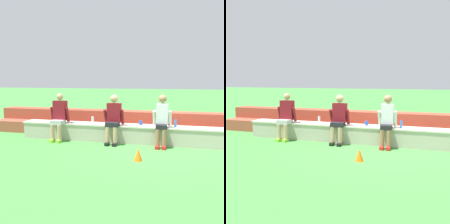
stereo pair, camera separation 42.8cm
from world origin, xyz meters
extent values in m
plane|color=#428E3D|center=(0.00, 0.00, 0.00)|extent=(80.00, 80.00, 0.00)
cube|color=#B7AF9E|center=(0.00, 0.25, 0.24)|extent=(8.14, 0.50, 0.49)
cube|color=beige|center=(0.00, 0.25, 0.47)|extent=(8.18, 0.54, 0.04)
cube|color=#A24B37|center=(0.00, 0.93, 0.18)|extent=(11.36, 0.59, 0.37)
cube|color=#99432E|center=(0.00, 1.53, 0.37)|extent=(11.36, 0.59, 0.73)
cylinder|color=tan|center=(-3.02, -0.23, 0.24)|extent=(0.11, 0.11, 0.49)
cylinder|color=tan|center=(-2.81, -0.23, 0.24)|extent=(0.11, 0.11, 0.49)
cube|color=#8CD833|center=(-3.02, -0.27, 0.04)|extent=(0.10, 0.22, 0.08)
cube|color=#8CD833|center=(-2.81, -0.27, 0.04)|extent=(0.10, 0.22, 0.08)
cube|color=#B2B2B7|center=(-2.92, -0.09, 0.54)|extent=(0.34, 0.34, 0.12)
cube|color=maroon|center=(-2.92, 0.07, 0.87)|extent=(0.38, 0.20, 0.54)
sphere|color=tan|center=(-2.92, 0.07, 1.26)|extent=(0.19, 0.19, 0.19)
cylinder|color=maroon|center=(-3.16, 0.05, 0.75)|extent=(0.08, 0.17, 0.43)
cylinder|color=maroon|center=(-2.68, 0.05, 0.75)|extent=(0.08, 0.19, 0.43)
cylinder|color=tan|center=(-1.42, -0.20, 0.24)|extent=(0.11, 0.11, 0.49)
cylinder|color=tan|center=(-1.21, -0.20, 0.24)|extent=(0.11, 0.11, 0.49)
cube|color=black|center=(-1.42, -0.24, 0.04)|extent=(0.10, 0.22, 0.08)
cube|color=black|center=(-1.21, -0.24, 0.04)|extent=(0.10, 0.22, 0.08)
cube|color=black|center=(-1.32, -0.08, 0.54)|extent=(0.34, 0.31, 0.12)
cube|color=maroon|center=(-1.32, 0.10, 0.85)|extent=(0.38, 0.20, 0.50)
sphere|color=tan|center=(-1.32, 0.10, 1.23)|extent=(0.21, 0.21, 0.21)
cylinder|color=maroon|center=(-1.56, 0.08, 0.74)|extent=(0.08, 0.25, 0.42)
cylinder|color=maroon|center=(-1.08, 0.08, 0.74)|extent=(0.08, 0.20, 0.42)
cylinder|color=#996B4C|center=(-0.10, -0.21, 0.24)|extent=(0.11, 0.11, 0.49)
cylinder|color=#996B4C|center=(0.06, -0.21, 0.24)|extent=(0.11, 0.11, 0.49)
cube|color=red|center=(-0.10, -0.25, 0.04)|extent=(0.10, 0.22, 0.08)
cube|color=red|center=(0.06, -0.25, 0.04)|extent=(0.10, 0.22, 0.08)
cube|color=black|center=(-0.02, -0.08, 0.54)|extent=(0.27, 0.32, 0.12)
cube|color=white|center=(-0.02, 0.10, 0.86)|extent=(0.30, 0.20, 0.52)
sphere|color=#996B4C|center=(-0.02, 0.10, 1.25)|extent=(0.21, 0.21, 0.21)
cylinder|color=white|center=(-0.22, 0.08, 0.74)|extent=(0.08, 0.23, 0.42)
cylinder|color=white|center=(0.18, 0.08, 0.74)|extent=(0.08, 0.20, 0.43)
cylinder|color=silver|center=(-2.00, 0.28, 0.59)|extent=(0.07, 0.07, 0.20)
cylinder|color=red|center=(-2.00, 0.28, 0.70)|extent=(0.04, 0.04, 0.02)
cylinder|color=blue|center=(0.33, 0.23, 0.59)|extent=(0.06, 0.06, 0.19)
cylinder|color=blue|center=(0.33, 0.23, 0.69)|extent=(0.04, 0.04, 0.02)
cylinder|color=blue|center=(-3.24, 0.29, 0.55)|extent=(0.09, 0.09, 0.11)
cylinder|color=blue|center=(-0.61, 0.29, 0.55)|extent=(0.09, 0.09, 0.12)
cone|color=orange|center=(-0.41, -1.36, 0.13)|extent=(0.19, 0.19, 0.27)
camera|label=1|loc=(0.48, -6.96, 1.76)|focal=43.06mm
camera|label=2|loc=(0.89, -6.84, 1.76)|focal=43.06mm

